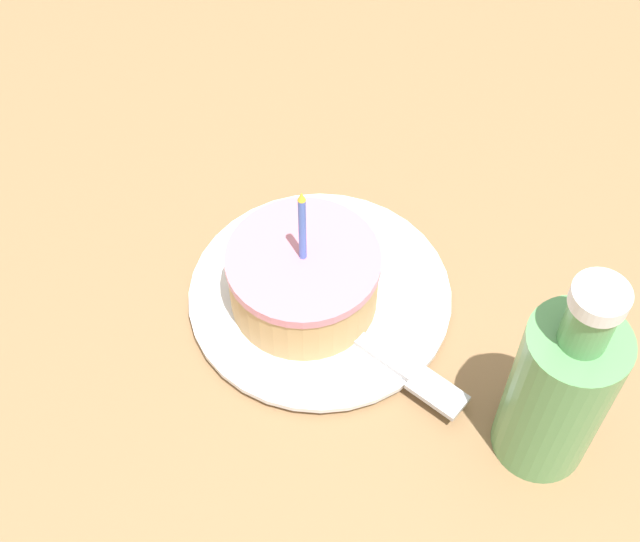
% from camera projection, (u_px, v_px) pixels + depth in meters
% --- Properties ---
extents(ground_plane, '(2.40, 2.40, 0.04)m').
position_uv_depth(ground_plane, '(287.00, 310.00, 0.76)').
color(ground_plane, olive).
rests_on(ground_plane, ground).
extents(plate, '(0.22, 0.22, 0.01)m').
position_uv_depth(plate, '(320.00, 295.00, 0.74)').
color(plate, silver).
rests_on(plate, ground_plane).
extents(cake_slice, '(0.12, 0.12, 0.13)m').
position_uv_depth(cake_slice, '(304.00, 278.00, 0.71)').
color(cake_slice, tan).
rests_on(cake_slice, plate).
extents(fork, '(0.16, 0.13, 0.00)m').
position_uv_depth(fork, '(378.00, 351.00, 0.70)').
color(fork, '#B2B2B7').
rests_on(fork, plate).
extents(bottle, '(0.07, 0.07, 0.19)m').
position_uv_depth(bottle, '(559.00, 390.00, 0.61)').
color(bottle, '#599959').
rests_on(bottle, ground_plane).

